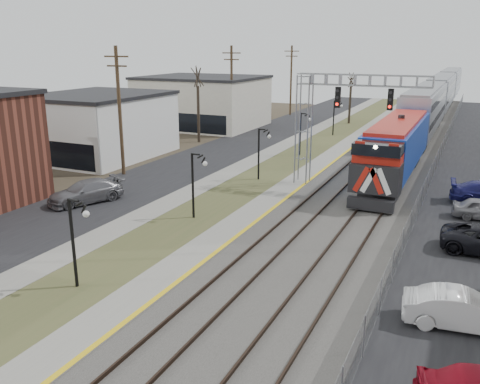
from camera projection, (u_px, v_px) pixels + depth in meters
The scene contains 17 objects.
street_west at pixel (215, 154), 48.36m from camera, with size 7.00×120.00×0.04m, color black.
sidewalk at pixel (258, 158), 46.54m from camera, with size 2.00×120.00×0.08m, color gray.
grass_median at pixel (289, 161), 45.32m from camera, with size 4.00×120.00×0.06m, color #464D29.
platform at pixel (321, 164), 44.09m from camera, with size 2.00×120.00×0.24m, color gray.
ballast_bed at pixel (380, 170), 42.07m from camera, with size 8.00×120.00×0.20m, color #595651.
platform_edge at pixel (331, 163), 43.70m from camera, with size 0.24×120.00×0.01m, color gold.
track_near at pixel (356, 165), 42.83m from camera, with size 1.58×120.00×0.15m.
track_far at pixel (399, 169), 41.41m from camera, with size 1.58×120.00×0.15m.
train at pixel (436, 100), 68.94m from camera, with size 3.00×85.85×5.33m.
signal_gantry at pixel (328, 111), 35.56m from camera, with size 9.00×1.07×8.15m.
lampposts at pixel (195, 185), 30.22m from camera, with size 0.14×62.14×4.00m.
utility_poles at pixel (120, 112), 39.48m from camera, with size 0.28×80.28×10.00m.
fence at pixel (435, 166), 40.18m from camera, with size 0.04×120.00×1.60m, color gray.
buildings_west at pixel (52, 133), 41.97m from camera, with size 14.00×67.00×7.00m.
bare_trees at pixel (222, 120), 51.49m from camera, with size 12.30×42.30×5.95m.
car_lot_b at pixel (463, 311), 18.48m from camera, with size 1.47×4.21×1.39m, color white.
car_street_b at pixel (86, 192), 33.32m from camera, with size 2.03×4.98×1.45m, color slate.
Camera 1 is at (10.69, -7.02, 10.01)m, focal length 38.00 mm.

